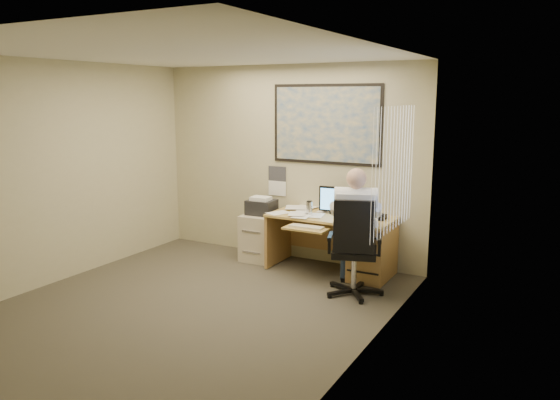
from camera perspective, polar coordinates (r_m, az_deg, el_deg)
The scene contains 8 objects.
room_shell at distance 5.79m, azimuth -9.58°, elevation 1.52°, with size 4.00×4.50×2.70m.
desk at distance 7.05m, azimuth 7.86°, elevation -4.32°, with size 1.60×0.97×1.10m.
world_map at distance 7.35m, azimuth 4.83°, elevation 7.88°, with size 1.56×0.03×1.06m, color #1E4C93.
wall_calendar at distance 7.77m, azimuth -0.30°, elevation 2.00°, with size 0.28×0.01×0.42m, color white.
window_blinds at distance 5.55m, azimuth 11.96°, elevation 3.13°, with size 0.06×1.40×1.30m, color beige, non-canonical shape.
filing_cabinet at distance 7.68m, azimuth -1.93°, elevation -3.42°, with size 0.49×0.58×0.90m.
office_chair at distance 6.37m, azimuth 7.44°, elevation -6.94°, with size 0.87×0.87×1.16m.
person at distance 6.33m, azimuth 7.94°, elevation -3.32°, with size 0.62×0.88×1.47m, color white, non-canonical shape.
Camera 1 is at (3.55, -4.48, 2.27)m, focal length 35.00 mm.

